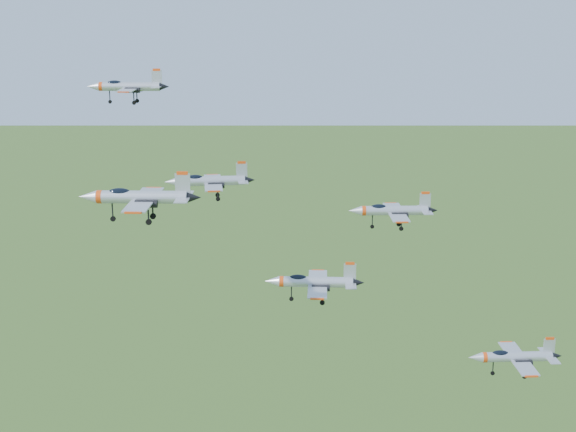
{
  "coord_description": "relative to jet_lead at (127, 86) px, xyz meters",
  "views": [
    {
      "loc": [
        12.24,
        -100.62,
        152.29
      ],
      "look_at": [
        3.42,
        -0.86,
        125.15
      ],
      "focal_mm": 50.0,
      "sensor_mm": 36.0,
      "label": 1
    }
  ],
  "objects": [
    {
      "name": "jet_lead",
      "position": [
        0.0,
        0.0,
        0.0
      ],
      "size": [
        12.21,
        10.1,
        3.26
      ],
      "rotation": [
        0.0,
        0.0,
        0.07
      ],
      "color": "#AEB2BC"
    },
    {
      "name": "jet_left_high",
      "position": [
        14.3,
        -13.11,
        -11.0
      ],
      "size": [
        12.04,
        10.13,
        3.23
      ],
      "rotation": [
        0.0,
        0.0,
        0.2
      ],
      "color": "#AEB2BC"
    },
    {
      "name": "jet_right_high",
      "position": [
        11.75,
        -38.15,
        -7.13
      ],
      "size": [
        12.64,
        10.44,
        3.38
      ],
      "rotation": [
        0.0,
        0.0,
        0.06
      ],
      "color": "#AEB2BC"
    },
    {
      "name": "jet_left_low",
      "position": [
        39.05,
        -4.45,
        -16.77
      ],
      "size": [
        12.89,
        10.72,
        3.44
      ],
      "rotation": [
        0.0,
        0.0,
        0.11
      ],
      "color": "#AEB2BC"
    },
    {
      "name": "jet_right_low",
      "position": [
        28.86,
        -22.95,
        -21.24
      ],
      "size": [
        12.35,
        10.17,
        3.3
      ],
      "rotation": [
        0.0,
        0.0,
        0.04
      ],
      "color": "#AEB2BC"
    },
    {
      "name": "jet_trail",
      "position": [
        54.83,
        -18.09,
        -32.46
      ],
      "size": [
        12.41,
        10.35,
        3.32
      ],
      "rotation": [
        0.0,
        0.0,
        0.13
      ],
      "color": "#AEB2BC"
    }
  ]
}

